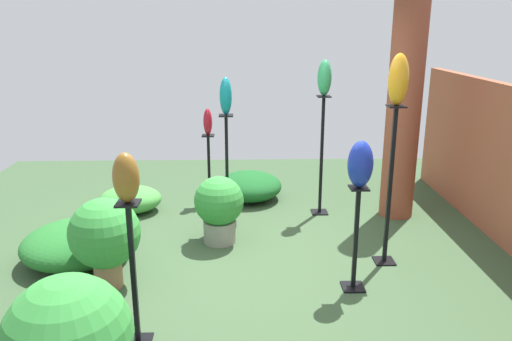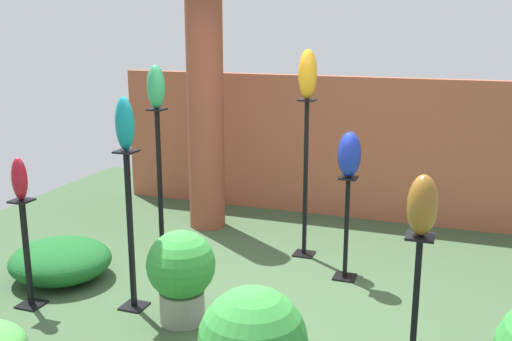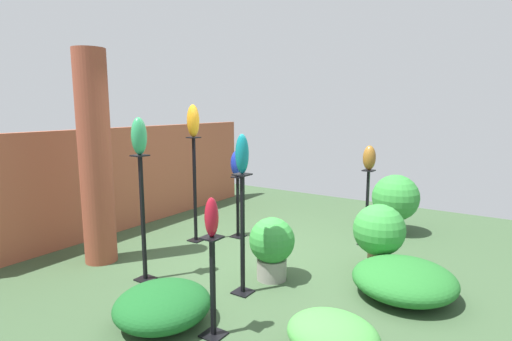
% 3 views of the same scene
% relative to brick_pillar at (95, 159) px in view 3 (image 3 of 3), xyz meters
% --- Properties ---
extents(ground_plane, '(8.00, 8.00, 0.00)m').
position_rel_brick_pillar_xyz_m(ground_plane, '(1.30, -1.85, -1.37)').
color(ground_plane, '#385133').
extents(brick_wall_back, '(5.60, 0.12, 1.69)m').
position_rel_brick_pillar_xyz_m(brick_wall_back, '(1.30, 0.91, -0.52)').
color(brick_wall_back, '#9E5138').
rests_on(brick_wall_back, ground).
extents(brick_pillar, '(0.41, 0.41, 2.73)m').
position_rel_brick_pillar_xyz_m(brick_pillar, '(0.00, 0.00, 0.00)').
color(brick_pillar, brown).
rests_on(brick_pillar, ground).
extents(pedestal_bronze, '(0.20, 0.20, 1.12)m').
position_rel_brick_pillar_xyz_m(pedestal_bronze, '(2.57, -2.71, -0.86)').
color(pedestal_bronze, black).
rests_on(pedestal_bronze, ground).
extents(pedestal_teal, '(0.20, 0.20, 1.33)m').
position_rel_brick_pillar_xyz_m(pedestal_teal, '(0.28, -2.10, -0.76)').
color(pedestal_teal, black).
rests_on(pedestal_teal, ground).
extents(pedestal_cobalt, '(0.20, 0.20, 0.96)m').
position_rel_brick_pillar_xyz_m(pedestal_cobalt, '(1.80, -0.92, -0.93)').
color(pedestal_cobalt, black).
rests_on(pedestal_cobalt, ground).
extents(pedestal_amber, '(0.20, 0.20, 1.58)m').
position_rel_brick_pillar_xyz_m(pedestal_amber, '(1.29, -0.50, -0.63)').
color(pedestal_amber, black).
rests_on(pedestal_amber, ground).
extents(pedestal_jade, '(0.20, 0.20, 1.49)m').
position_rel_brick_pillar_xyz_m(pedestal_jade, '(-0.08, -0.95, -0.68)').
color(pedestal_jade, black).
rests_on(pedestal_jade, ground).
extents(pedestal_ruby, '(0.20, 0.20, 0.92)m').
position_rel_brick_pillar_xyz_m(pedestal_ruby, '(-0.54, -2.36, -0.95)').
color(pedestal_ruby, black).
rests_on(pedestal_ruby, ground).
extents(art_vase_bronze, '(0.17, 0.18, 0.35)m').
position_rel_brick_pillar_xyz_m(art_vase_bronze, '(2.57, -2.71, -0.07)').
color(art_vase_bronze, brown).
rests_on(art_vase_bronze, pedestal_bronze).
extents(art_vase_teal, '(0.15, 0.14, 0.42)m').
position_rel_brick_pillar_xyz_m(art_vase_teal, '(0.28, -2.10, 0.17)').
color(art_vase_teal, '#0F727A').
rests_on(art_vase_teal, pedestal_teal).
extents(art_vase_cobalt, '(0.21, 0.22, 0.41)m').
position_rel_brick_pillar_xyz_m(art_vase_cobalt, '(1.80, -0.92, -0.20)').
color(art_vase_cobalt, '#192D9E').
rests_on(art_vase_cobalt, pedestal_cobalt).
extents(art_vase_amber, '(0.18, 0.19, 0.47)m').
position_rel_brick_pillar_xyz_m(art_vase_amber, '(1.29, -0.50, 0.45)').
color(art_vase_amber, orange).
rests_on(art_vase_amber, pedestal_amber).
extents(art_vase_jade, '(0.18, 0.17, 0.42)m').
position_rel_brick_pillar_xyz_m(art_vase_jade, '(-0.08, -0.95, 0.33)').
color(art_vase_jade, '#2D9356').
rests_on(art_vase_jade, pedestal_jade).
extents(art_vase_ruby, '(0.13, 0.12, 0.35)m').
position_rel_brick_pillar_xyz_m(art_vase_ruby, '(-0.54, -2.36, -0.28)').
color(art_vase_ruby, maroon).
rests_on(art_vase_ruby, pedestal_ruby).
extents(potted_plant_front_right, '(0.74, 0.74, 0.96)m').
position_rel_brick_pillar_xyz_m(potted_plant_front_right, '(3.35, -2.92, -0.80)').
color(potted_plant_front_right, '#2D2D33').
rests_on(potted_plant_front_right, ground).
extents(potted_plant_near_pillar, '(0.54, 0.54, 0.74)m').
position_rel_brick_pillar_xyz_m(potted_plant_near_pillar, '(0.77, -2.18, -0.95)').
color(potted_plant_near_pillar, gray).
rests_on(potted_plant_near_pillar, ground).
extents(potted_plant_mid_left, '(0.63, 0.63, 0.84)m').
position_rel_brick_pillar_xyz_m(potted_plant_mid_left, '(1.71, -3.15, -0.87)').
color(potted_plant_mid_left, '#936B4C').
rests_on(potted_plant_mid_left, ground).
extents(foliage_bed_east, '(0.65, 0.78, 0.33)m').
position_rel_brick_pillar_xyz_m(foliage_bed_east, '(-0.19, -3.35, -1.20)').
color(foliage_bed_east, '#479942').
rests_on(foliage_bed_east, ground).
extents(foliage_bed_west, '(1.09, 1.09, 0.38)m').
position_rel_brick_pillar_xyz_m(foliage_bed_west, '(1.18, -3.59, -1.18)').
color(foliage_bed_west, '#236B28').
rests_on(foliage_bed_west, ground).
extents(foliage_bed_center, '(0.93, 0.89, 0.36)m').
position_rel_brick_pillar_xyz_m(foliage_bed_center, '(-0.64, -1.83, -1.18)').
color(foliage_bed_center, '#195923').
rests_on(foliage_bed_center, ground).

